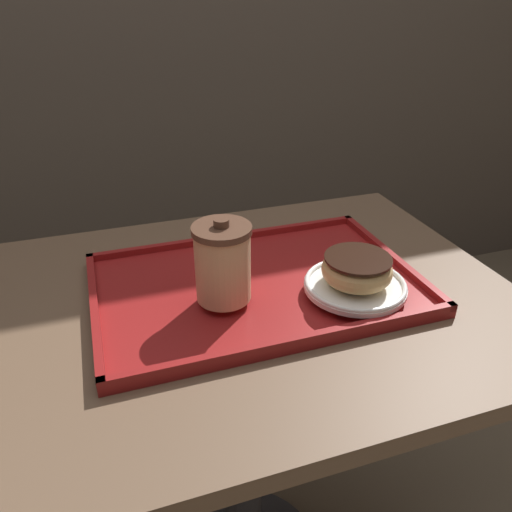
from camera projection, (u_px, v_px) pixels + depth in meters
The scene contains 6 objects.
cafe_table at pixel (240, 377), 0.90m from camera, with size 0.91×0.66×0.76m.
serving_tray at pixel (256, 286), 0.83m from camera, with size 0.53×0.35×0.02m.
coffee_cup_front at pixel (223, 262), 0.74m from camera, with size 0.09×0.09×0.13m.
plate_with_chocolate_donut at pixel (355, 285), 0.79m from camera, with size 0.16×0.16×0.01m.
donut_chocolate_glazed at pixel (357, 269), 0.77m from camera, with size 0.11×0.11×0.04m.
spoon at pixel (210, 264), 0.85m from camera, with size 0.03×0.16×0.01m.
Camera 1 is at (-0.19, -0.65, 1.21)m, focal length 35.00 mm.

